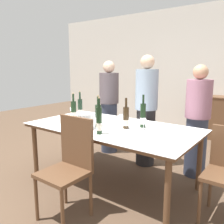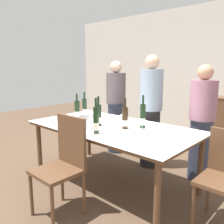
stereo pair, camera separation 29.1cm
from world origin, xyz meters
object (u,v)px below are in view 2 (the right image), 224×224
object	(u,v)px
wine_bottle_3	(125,118)
person_guest_left	(151,112)
wine_glass_0	(77,109)
wine_bottle_2	(96,121)
wine_bottle_5	(98,116)
chair_near_front	(64,159)
wine_bottle_0	(85,108)
ice_bucket	(86,120)
wine_bottle_4	(143,117)
wine_bottle_1	(77,110)
wine_glass_1	(142,122)
dining_table	(112,131)
person_guest_right	(202,124)
person_host	(116,107)
wine_glass_2	(122,118)

from	to	relation	value
wine_bottle_3	person_guest_left	xyz separation A→B (m)	(-0.15, 0.78, -0.05)
wine_bottle_3	wine_glass_0	distance (m)	1.04
wine_bottle_2	wine_glass_0	world-z (taller)	wine_bottle_2
wine_bottle_5	chair_near_front	world-z (taller)	wine_bottle_5
wine_bottle_2	wine_bottle_3	size ratio (longest dim) A/B	1.11
wine_bottle_0	wine_bottle_5	bearing A→B (deg)	-25.16
ice_bucket	wine_bottle_4	bearing A→B (deg)	41.52
wine_bottle_1	wine_glass_1	distance (m)	1.07
wine_bottle_4	wine_bottle_5	bearing A→B (deg)	-149.66
wine_glass_0	wine_glass_1	bearing A→B (deg)	-3.36
person_guest_left	dining_table	bearing A→B (deg)	-93.36
wine_bottle_0	chair_near_front	distance (m)	1.27
ice_bucket	wine_bottle_1	size ratio (longest dim) A/B	0.54
ice_bucket	person_guest_right	bearing A→B (deg)	49.64
wine_bottle_5	person_host	size ratio (longest dim) A/B	0.25
wine_glass_2	chair_near_front	size ratio (longest dim) A/B	0.14
wine_bottle_3	chair_near_front	bearing A→B (deg)	-99.59
wine_bottle_0	wine_glass_2	bearing A→B (deg)	-2.21
wine_bottle_3	wine_glass_0	size ratio (longest dim) A/B	2.47
dining_table	wine_bottle_3	bearing A→B (deg)	3.08
chair_near_front	dining_table	bearing A→B (deg)	94.75
wine_bottle_1	person_guest_left	xyz separation A→B (m)	(0.70, 0.80, -0.05)
wine_glass_1	wine_bottle_2	bearing A→B (deg)	-126.93
chair_near_front	person_guest_right	distance (m)	1.80
wine_bottle_2	person_guest_left	world-z (taller)	person_guest_left
wine_bottle_2	person_guest_right	world-z (taller)	person_guest_right
wine_bottle_1	person_host	world-z (taller)	person_host
wine_bottle_4	ice_bucket	bearing A→B (deg)	-138.48
person_host	wine_glass_1	bearing A→B (deg)	-36.30
ice_bucket	wine_glass_1	bearing A→B (deg)	29.44
wine_bottle_1	wine_glass_1	bearing A→B (deg)	4.13
wine_bottle_1	wine_glass_2	distance (m)	0.71
dining_table	person_guest_left	size ratio (longest dim) A/B	1.28
ice_bucket	wine_bottle_4	size ratio (longest dim) A/B	0.51
wine_bottle_2	person_guest_left	bearing A→B (deg)	92.33
wine_glass_1	person_guest_right	bearing A→B (deg)	64.96
wine_glass_0	chair_near_front	distance (m)	1.32
wine_bottle_0	person_host	xyz separation A→B (m)	(-0.03, 0.74, -0.09)
wine_bottle_1	wine_bottle_3	world-z (taller)	wine_bottle_1
dining_table	wine_bottle_4	bearing A→B (deg)	28.47
chair_near_front	wine_bottle_0	bearing A→B (deg)	129.12
wine_bottle_5	person_guest_right	distance (m)	1.33
person_guest_right	wine_bottle_2	bearing A→B (deg)	-119.51
wine_bottle_0	wine_glass_2	size ratio (longest dim) A/B	2.83
wine_glass_0	person_host	world-z (taller)	person_host
wine_bottle_2	wine_glass_2	world-z (taller)	wine_bottle_2
chair_near_front	wine_bottle_4	bearing A→B (deg)	74.46
wine_bottle_4	wine_bottle_1	bearing A→B (deg)	-168.83
person_guest_right	wine_bottle_5	bearing A→B (deg)	-134.07
wine_glass_0	wine_bottle_2	bearing A→B (deg)	-28.09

